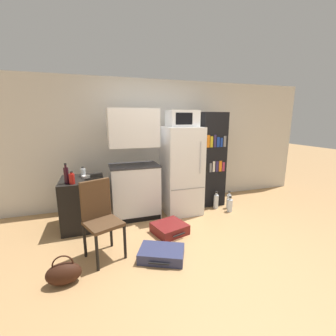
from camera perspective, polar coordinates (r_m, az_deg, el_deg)
ground_plane at (r=3.27m, az=8.13°, el=-19.62°), size 24.00×24.00×0.00m
wall_back at (r=4.73m, az=0.00°, el=6.47°), size 6.40×0.10×2.48m
side_table at (r=3.94m, az=-20.63°, el=-8.16°), size 0.66×0.73×0.79m
kitchen_hutch at (r=3.95m, az=-8.58°, el=-0.26°), size 0.84×0.55×1.89m
refrigerator at (r=4.14m, az=3.45°, el=-0.66°), size 0.66×0.67×1.59m
microwave at (r=4.03m, az=3.63°, el=12.39°), size 0.51×0.41×0.29m
bookshelf at (r=4.55m, az=10.98°, el=2.03°), size 0.51×0.34×1.85m
bottle_wine_dark at (r=3.60m, az=-24.42°, el=-1.64°), size 0.07×0.07×0.31m
bottle_clear_short at (r=3.96m, az=-20.76°, el=-1.04°), size 0.08×0.08×0.16m
bottle_ketchup_red at (r=3.56m, az=-23.23°, el=-2.50°), size 0.08×0.08×0.19m
bowl at (r=3.86m, az=-20.11°, el=-2.07°), size 0.13×0.13×0.04m
chair at (r=2.99m, az=-16.98°, el=-10.86°), size 0.53×0.53×0.98m
suitcase_large_flat at (r=3.02m, az=-1.64°, el=-20.93°), size 0.66×0.57×0.13m
suitcase_small_flat at (r=3.58m, az=0.41°, el=-15.09°), size 0.57×0.55×0.15m
handbag at (r=2.85m, az=-24.96°, el=-23.07°), size 0.36×0.20×0.33m
water_bottle_front at (r=4.62m, az=15.17°, el=-8.07°), size 0.08×0.08×0.35m
water_bottle_middle at (r=4.46m, az=15.44°, el=-9.09°), size 0.09×0.09×0.30m
water_bottle_back at (r=4.55m, az=12.10°, el=-8.23°), size 0.09×0.09×0.34m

